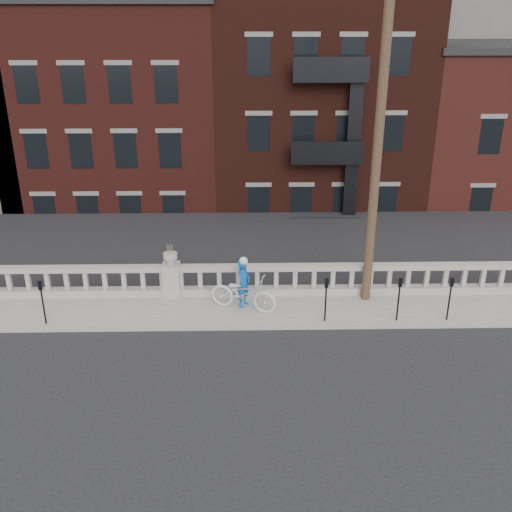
% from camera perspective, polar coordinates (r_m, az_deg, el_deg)
% --- Properties ---
extents(ground, '(120.00, 120.00, 0.00)m').
position_cam_1_polar(ground, '(15.37, -10.01, -10.94)').
color(ground, black).
rests_on(ground, ground).
extents(sidewalk, '(32.00, 2.20, 0.15)m').
position_cam_1_polar(sidewalk, '(17.89, -8.67, -5.45)').
color(sidewalk, gray).
rests_on(sidewalk, ground).
extents(balustrade, '(28.00, 0.34, 1.03)m').
position_cam_1_polar(balustrade, '(18.48, -8.42, -2.53)').
color(balustrade, gray).
rests_on(balustrade, sidewalk).
extents(planter_pedestal, '(0.55, 0.55, 1.76)m').
position_cam_1_polar(planter_pedestal, '(18.40, -8.45, -1.99)').
color(planter_pedestal, gray).
rests_on(planter_pedestal, sidewalk).
extents(lower_level, '(80.00, 44.00, 20.80)m').
position_cam_1_polar(lower_level, '(36.21, -4.09, 13.29)').
color(lower_level, '#605E59').
rests_on(lower_level, ground).
extents(utility_pole, '(1.60, 0.28, 10.00)m').
position_cam_1_polar(utility_pole, '(17.00, 12.13, 11.35)').
color(utility_pole, '#422D1E').
rests_on(utility_pole, sidewalk).
extents(parking_meter_b, '(0.10, 0.09, 1.36)m').
position_cam_1_polar(parking_meter_b, '(17.56, -20.61, -3.92)').
color(parking_meter_b, black).
rests_on(parking_meter_b, sidewalk).
extents(parking_meter_c, '(0.10, 0.09, 1.36)m').
position_cam_1_polar(parking_meter_c, '(16.71, 7.01, -3.91)').
color(parking_meter_c, black).
rests_on(parking_meter_c, sidewalk).
extents(parking_meter_d, '(0.10, 0.09, 1.36)m').
position_cam_1_polar(parking_meter_d, '(17.14, 14.12, -3.75)').
color(parking_meter_d, black).
rests_on(parking_meter_d, sidewalk).
extents(parking_meter_e, '(0.10, 0.09, 1.36)m').
position_cam_1_polar(parking_meter_e, '(17.59, 18.85, -3.62)').
color(parking_meter_e, black).
rests_on(parking_meter_e, sidewalk).
extents(bicycle, '(2.22, 1.42, 1.10)m').
position_cam_1_polar(bicycle, '(17.40, -1.27, -3.71)').
color(bicycle, silver).
rests_on(bicycle, sidewalk).
extents(cyclist, '(0.56, 0.66, 1.52)m').
position_cam_1_polar(cyclist, '(17.51, -1.24, -2.75)').
color(cyclist, '#0B51B2').
rests_on(cyclist, sidewalk).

